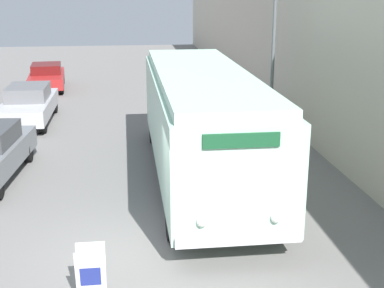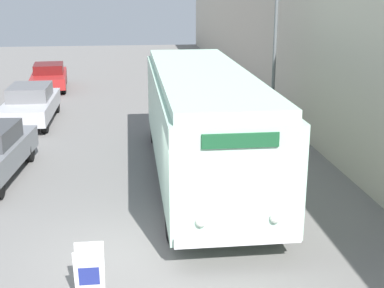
{
  "view_description": "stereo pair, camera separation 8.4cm",
  "coord_description": "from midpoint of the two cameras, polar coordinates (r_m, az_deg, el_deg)",
  "views": [
    {
      "loc": [
        -0.02,
        -10.05,
        5.44
      ],
      "look_at": [
        1.47,
        1.89,
        1.82
      ],
      "focal_mm": 50.0,
      "sensor_mm": 36.0,
      "label": 1
    },
    {
      "loc": [
        0.06,
        -10.06,
        5.44
      ],
      "look_at": [
        1.47,
        1.89,
        1.82
      ],
      "focal_mm": 50.0,
      "sensor_mm": 36.0,
      "label": 2
    }
  ],
  "objects": [
    {
      "name": "streetlamp",
      "position": [
        19.17,
        9.12,
        13.77
      ],
      "size": [
        0.36,
        0.36,
        7.06
      ],
      "color": "#595E60",
      "rests_on": "ground_plane"
    },
    {
      "name": "vintage_bus",
      "position": [
        15.11,
        1.27,
        2.75
      ],
      "size": [
        2.67,
        10.5,
        3.14
      ],
      "color": "black",
      "rests_on": "ground_plane"
    },
    {
      "name": "ground_plane",
      "position": [
        11.43,
        -6.13,
        -11.79
      ],
      "size": [
        80.0,
        80.0,
        0.0
      ],
      "primitive_type": "plane",
      "color": "slate"
    },
    {
      "name": "parked_car_mid",
      "position": [
        22.65,
        -16.74,
        4.14
      ],
      "size": [
        1.84,
        4.76,
        1.51
      ],
      "rotation": [
        0.0,
        0.0,
        -0.0
      ],
      "color": "black",
      "rests_on": "ground_plane"
    },
    {
      "name": "building_wall_right",
      "position": [
        21.15,
        11.27,
        11.14
      ],
      "size": [
        0.3,
        60.0,
        6.98
      ],
      "color": "beige",
      "rests_on": "ground_plane"
    },
    {
      "name": "parked_car_far",
      "position": [
        29.76,
        -14.91,
        7.0
      ],
      "size": [
        2.14,
        4.48,
        1.35
      ],
      "rotation": [
        0.0,
        0.0,
        0.09
      ],
      "color": "black",
      "rests_on": "ground_plane"
    },
    {
      "name": "sign_board",
      "position": [
        9.83,
        -10.62,
        -13.6
      ],
      "size": [
        0.51,
        0.4,
        1.08
      ],
      "color": "gray",
      "rests_on": "ground_plane"
    }
  ]
}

